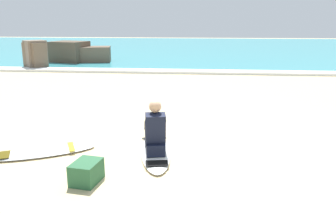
{
  "coord_description": "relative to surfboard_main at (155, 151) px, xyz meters",
  "views": [
    {
      "loc": [
        0.54,
        -6.32,
        2.34
      ],
      "look_at": [
        -0.12,
        0.66,
        0.55
      ],
      "focal_mm": 36.73,
      "sensor_mm": 36.0,
      "label": 1
    }
  ],
  "objects": [
    {
      "name": "beach_bag",
      "position": [
        -0.86,
        -1.25,
        0.12
      ],
      "size": [
        0.43,
        0.53,
        0.32
      ],
      "primitive_type": "cube",
      "rotation": [
        0.0,
        0.0,
        -0.16
      ],
      "color": "#285B38",
      "rests_on": "ground"
    },
    {
      "name": "ground_plane",
      "position": [
        0.24,
        0.54,
        -0.04
      ],
      "size": [
        80.0,
        80.0,
        0.0
      ],
      "primitive_type": "plane",
      "color": "#CCB584"
    },
    {
      "name": "rock_outcrop_distant",
      "position": [
        -6.22,
        11.92,
        0.54
      ],
      "size": [
        3.84,
        3.71,
        1.36
      ],
      "color": "#756656",
      "rests_on": "ground"
    },
    {
      "name": "breaking_foam",
      "position": [
        0.24,
        9.68,
        0.02
      ],
      "size": [
        80.0,
        0.9,
        0.11
      ],
      "primitive_type": "cube",
      "color": "white",
      "rests_on": "ground"
    },
    {
      "name": "sea",
      "position": [
        0.24,
        23.38,
        0.01
      ],
      "size": [
        80.0,
        28.0,
        0.1
      ],
      "primitive_type": "cube",
      "color": "teal",
      "rests_on": "ground"
    },
    {
      "name": "surfer_seated",
      "position": [
        0.02,
        -0.16,
        0.4
      ],
      "size": [
        0.46,
        0.75,
        0.95
      ],
      "color": "black",
      "rests_on": "surfboard_main"
    },
    {
      "name": "surfboard_spare_near",
      "position": [
        -2.04,
        -0.27,
        0.0
      ],
      "size": [
        1.96,
        1.31,
        0.08
      ],
      "color": "silver",
      "rests_on": "ground"
    },
    {
      "name": "surfboard_main",
      "position": [
        0.0,
        0.0,
        0.0
      ],
      "size": [
        0.85,
        2.08,
        0.08
      ],
      "color": "white",
      "rests_on": "ground"
    }
  ]
}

